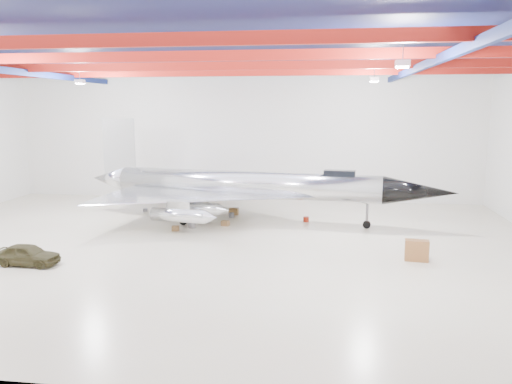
# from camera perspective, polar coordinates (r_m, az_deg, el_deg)

# --- Properties ---
(floor) EXTENTS (40.00, 40.00, 0.00)m
(floor) POSITION_cam_1_polar(r_m,az_deg,el_deg) (29.36, -6.19, -6.08)
(floor) COLOR beige
(floor) RESTS_ON ground
(wall_back) EXTENTS (40.00, 0.00, 40.00)m
(wall_back) POSITION_cam_1_polar(r_m,az_deg,el_deg) (43.04, -1.50, 6.42)
(wall_back) COLOR silver
(wall_back) RESTS_ON floor
(ceiling) EXTENTS (40.00, 40.00, 0.00)m
(ceiling) POSITION_cam_1_polar(r_m,az_deg,el_deg) (28.43, -6.61, 15.78)
(ceiling) COLOR #0A0F38
(ceiling) RESTS_ON wall_back
(ceiling_structure) EXTENTS (39.50, 29.50, 1.08)m
(ceiling_structure) POSITION_cam_1_polar(r_m,az_deg,el_deg) (28.37, -6.58, 14.42)
(ceiling_structure) COLOR maroon
(ceiling_structure) RESTS_ON ceiling
(jet_aircraft) EXTENTS (26.14, 16.79, 7.14)m
(jet_aircraft) POSITION_cam_1_polar(r_m,az_deg,el_deg) (34.93, -1.30, 0.44)
(jet_aircraft) COLOR silver
(jet_aircraft) RESTS_ON floor
(jeep) EXTENTS (3.29, 1.39, 1.11)m
(jeep) POSITION_cam_1_polar(r_m,az_deg,el_deg) (28.05, -24.68, -6.51)
(jeep) COLOR #332F19
(jeep) RESTS_ON floor
(desk) EXTENTS (1.27, 0.75, 1.11)m
(desk) POSITION_cam_1_polar(r_m,az_deg,el_deg) (27.54, 17.89, -6.37)
(desk) COLOR brown
(desk) RESTS_ON floor
(crate_ply) EXTENTS (0.51, 0.43, 0.32)m
(crate_ply) POSITION_cam_1_polar(r_m,az_deg,el_deg) (32.93, -9.19, -4.12)
(crate_ply) COLOR olive
(crate_ply) RESTS_ON floor
(toolbox_red) EXTENTS (0.49, 0.45, 0.28)m
(toolbox_red) POSITION_cam_1_polar(r_m,az_deg,el_deg) (37.56, -7.30, -2.40)
(toolbox_red) COLOR maroon
(toolbox_red) RESTS_ON floor
(engine_drum) EXTENTS (0.56, 0.56, 0.47)m
(engine_drum) POSITION_cam_1_polar(r_m,az_deg,el_deg) (33.57, -7.31, -3.68)
(engine_drum) COLOR #59595B
(engine_drum) RESTS_ON floor
(parts_bin) EXTENTS (0.69, 0.56, 0.48)m
(parts_bin) POSITION_cam_1_polar(r_m,az_deg,el_deg) (37.38, -2.56, -2.22)
(parts_bin) COLOR olive
(parts_bin) RESTS_ON floor
(crate_small) EXTENTS (0.42, 0.38, 0.24)m
(crate_small) POSITION_cam_1_polar(r_m,az_deg,el_deg) (39.42, -12.55, -2.01)
(crate_small) COLOR #59595B
(crate_small) RESTS_ON floor
(tool_chest) EXTENTS (0.50, 0.50, 0.36)m
(tool_chest) POSITION_cam_1_polar(r_m,az_deg,el_deg) (35.17, 5.74, -3.13)
(tool_chest) COLOR maroon
(tool_chest) RESTS_ON floor
(oil_barrel) EXTENTS (0.58, 0.51, 0.34)m
(oil_barrel) POSITION_cam_1_polar(r_m,az_deg,el_deg) (33.94, -3.53, -3.58)
(oil_barrel) COLOR olive
(oil_barrel) RESTS_ON floor
(spares_box) EXTENTS (0.45, 0.45, 0.35)m
(spares_box) POSITION_cam_1_polar(r_m,az_deg,el_deg) (36.39, -2.82, -2.66)
(spares_box) COLOR #59595B
(spares_box) RESTS_ON floor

